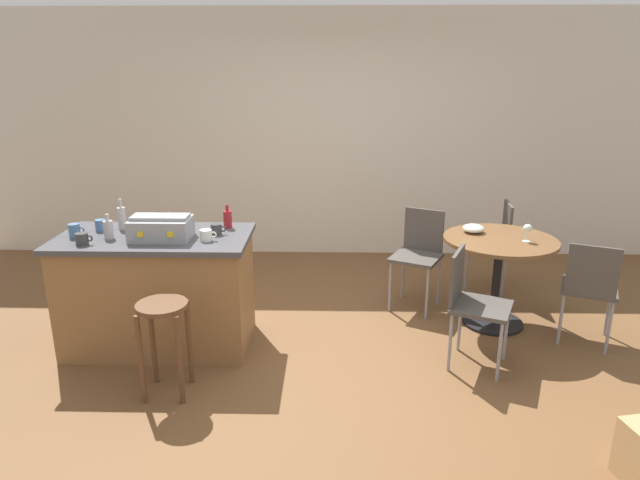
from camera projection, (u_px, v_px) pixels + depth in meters
name	position (u px, v px, depth m)	size (l,w,h in m)	color
ground_plane	(333.00, 355.00, 4.30)	(8.80, 8.80, 0.00)	brown
back_wall	(334.00, 136.00, 6.28)	(8.00, 0.10, 2.70)	beige
kitchen_island	(158.00, 291.00, 4.34)	(1.43, 0.76, 0.90)	olive
wooden_stool	(164.00, 328.00, 3.67)	(0.33, 0.33, 0.65)	brown
dining_table	(498.00, 259.00, 4.65)	(0.92, 0.92, 0.76)	black
folding_chair_near	(590.00, 285.00, 4.33)	(0.53, 0.53, 0.85)	#47423D
folding_chair_far	(493.00, 239.00, 5.38)	(0.44, 0.44, 0.88)	#47423D
folding_chair_left	(419.00, 250.00, 5.04)	(0.54, 0.54, 0.88)	#47423D
folding_chair_right	(472.00, 299.00, 4.04)	(0.53, 0.53, 0.86)	#47423D
toolbox	(161.00, 228.00, 4.10)	(0.43, 0.29, 0.18)	gray
bottle_0	(228.00, 219.00, 4.39)	(0.07, 0.07, 0.18)	maroon
bottle_1	(108.00, 229.00, 4.12)	(0.07, 0.07, 0.19)	#B7B2AD
bottle_2	(122.00, 218.00, 4.34)	(0.06, 0.06, 0.24)	#B7B2AD
cup_0	(101.00, 225.00, 4.32)	(0.11, 0.08, 0.09)	#4C7099
cup_1	(75.00, 231.00, 4.15)	(0.12, 0.08, 0.10)	#4C7099
cup_2	(206.00, 235.00, 4.08)	(0.12, 0.09, 0.08)	white
cup_3	(82.00, 239.00, 3.99)	(0.12, 0.09, 0.08)	#383838
cup_4	(217.00, 229.00, 4.23)	(0.12, 0.08, 0.08)	#383838
wine_glass	(528.00, 229.00, 4.48)	(0.07, 0.07, 0.14)	silver
serving_bowl	(473.00, 228.00, 4.75)	(0.18, 0.18, 0.07)	white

